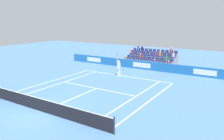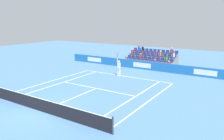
% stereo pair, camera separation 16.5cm
% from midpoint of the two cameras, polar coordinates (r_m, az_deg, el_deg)
% --- Properties ---
extents(ground_plane, '(80.00, 80.00, 0.00)m').
position_cam_midpoint_polar(ground_plane, '(16.61, -17.30, -10.05)').
color(ground_plane, '#4C7AB2').
extents(line_baseline, '(10.97, 0.10, 0.01)m').
position_cam_midpoint_polar(line_baseline, '(25.42, 3.57, -1.59)').
color(line_baseline, white).
rests_on(line_baseline, ground).
extents(line_service, '(8.23, 0.10, 0.01)m').
position_cam_midpoint_polar(line_service, '(20.98, -3.82, -4.69)').
color(line_service, white).
rests_on(line_service, ground).
extents(line_centre_service, '(0.10, 6.40, 0.01)m').
position_cam_midpoint_polar(line_centre_service, '(18.64, -9.73, -7.10)').
color(line_centre_service, white).
rests_on(line_centre_service, ground).
extents(line_singles_sideline_left, '(0.10, 11.89, 0.01)m').
position_cam_midpoint_polar(line_singles_sideline_left, '(23.27, -12.68, -3.23)').
color(line_singles_sideline_left, white).
rests_on(line_singles_sideline_left, ground).
extents(line_singles_sideline_right, '(0.10, 11.89, 0.01)m').
position_cam_midpoint_polar(line_singles_sideline_right, '(18.54, 5.67, -7.09)').
color(line_singles_sideline_right, white).
rests_on(line_singles_sideline_right, ground).
extents(line_doubles_sideline_left, '(0.10, 11.89, 0.01)m').
position_cam_midpoint_polar(line_doubles_sideline_left, '(24.23, -14.96, -2.72)').
color(line_doubles_sideline_left, white).
rests_on(line_doubles_sideline_left, ground).
extents(line_doubles_sideline_right, '(0.10, 11.89, 0.01)m').
position_cam_midpoint_polar(line_doubles_sideline_right, '(18.00, 9.58, -7.82)').
color(line_doubles_sideline_right, white).
rests_on(line_doubles_sideline_right, ground).
extents(line_centre_mark, '(0.10, 0.20, 0.01)m').
position_cam_midpoint_polar(line_centre_mark, '(25.33, 3.46, -1.64)').
color(line_centre_mark, white).
rests_on(line_centre_mark, ground).
extents(sponsor_barrier, '(23.10, 0.22, 1.09)m').
position_cam_midpoint_polar(sponsor_barrier, '(29.17, 7.87, 1.25)').
color(sponsor_barrier, '#1E66AD').
rests_on(sponsor_barrier, ground).
extents(tennis_net, '(11.97, 0.10, 1.07)m').
position_cam_midpoint_polar(tennis_net, '(16.43, -17.41, -8.46)').
color(tennis_net, '#33383D').
rests_on(tennis_net, ground).
extents(tennis_player, '(0.53, 0.37, 2.85)m').
position_cam_midpoint_polar(tennis_player, '(25.37, 1.93, 0.69)').
color(tennis_player, white).
rests_on(tennis_player, ground).
extents(stadium_stand, '(6.82, 3.80, 2.59)m').
position_cam_midpoint_polar(stadium_stand, '(31.79, 10.14, 2.38)').
color(stadium_stand, gray).
rests_on(stadium_stand, ground).
extents(loose_tennis_ball, '(0.07, 0.07, 0.07)m').
position_cam_midpoint_polar(loose_tennis_ball, '(18.28, -12.07, -7.51)').
color(loose_tennis_ball, '#D1E533').
rests_on(loose_tennis_ball, ground).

